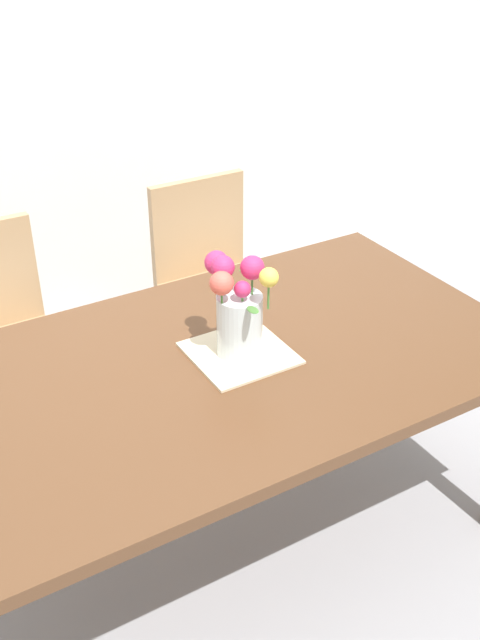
{
  "coord_description": "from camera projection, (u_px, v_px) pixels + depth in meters",
  "views": [
    {
      "loc": [
        -0.84,
        -1.57,
        1.95
      ],
      "look_at": [
        0.09,
        -0.0,
        0.85
      ],
      "focal_mm": 41.41,
      "sensor_mm": 36.0,
      "label": 1
    }
  ],
  "objects": [
    {
      "name": "placemat",
      "position": [
        240.0,
        353.0,
        2.18
      ],
      "size": [
        0.28,
        0.28,
        0.01
      ],
      "primitive_type": "cube",
      "color": "beige",
      "rests_on": "dining_table"
    },
    {
      "name": "flower_vase",
      "position": [
        238.0,
        309.0,
        2.11
      ],
      "size": [
        0.18,
        0.26,
        0.31
      ],
      "color": "silver",
      "rests_on": "placemat"
    },
    {
      "name": "dining_table",
      "position": [
        215.0,
        383.0,
        2.19
      ],
      "size": [
        1.86,
        1.02,
        0.73
      ],
      "color": "brown",
      "rests_on": "ground_plane"
    },
    {
      "name": "chair_right",
      "position": [
        211.0,
        273.0,
        3.08
      ],
      "size": [
        0.42,
        0.42,
        0.9
      ],
      "rotation": [
        0.0,
        0.0,
        3.14
      ],
      "color": "tan",
      "rests_on": "ground_plane"
    },
    {
      "name": "back_wall",
      "position": [
        21.0,
        32.0,
        2.98
      ],
      "size": [
        7.0,
        0.1,
        2.8
      ],
      "primitive_type": "cube",
      "color": "silver",
      "rests_on": "ground_plane"
    },
    {
      "name": "ground_plane",
      "position": [
        218.0,
        537.0,
        2.53
      ],
      "size": [
        12.0,
        12.0,
        0.0
      ],
      "primitive_type": "plane",
      "color": "#939399"
    }
  ]
}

